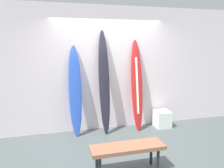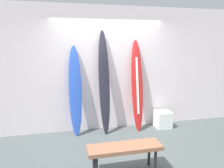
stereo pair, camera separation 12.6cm
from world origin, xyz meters
The scene contains 7 objects.
ground centered at (0.00, 0.00, -0.02)m, with size 8.00×8.00×0.04m, color #4C5556.
wall_back centered at (0.00, 1.30, 1.40)m, with size 7.20×0.20×2.80m, color silver.
surfboard_cobalt centered at (-0.77, 1.01, 0.95)m, with size 0.28×0.35×1.94m.
surfboard_charcoal centered at (-0.14, 0.97, 1.12)m, with size 0.25×0.40×2.27m.
surfboard_crimson centered at (0.62, 0.98, 1.01)m, with size 0.27×0.41×2.06m.
display_block_left centered at (1.27, 0.92, 0.19)m, with size 0.35×0.35×0.39m.
bench centered at (-0.16, -0.65, 0.39)m, with size 1.14×0.35×0.44m.
Camera 1 is at (-1.17, -3.54, 1.96)m, focal length 34.64 mm.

